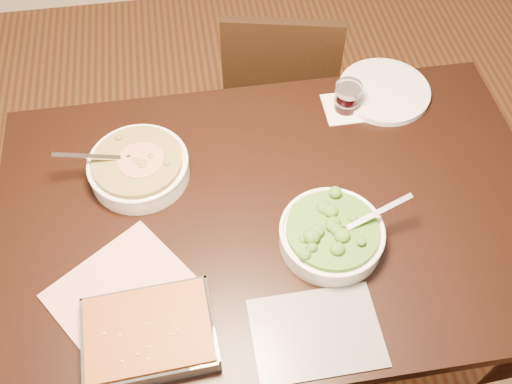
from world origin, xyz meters
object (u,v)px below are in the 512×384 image
Objects in this scene: stew_bowl at (139,167)px; chair_far at (280,86)px; table at (274,230)px; wine_tumbler at (348,96)px; dinner_plate at (384,91)px; baking_dish at (149,334)px; broccoli_bowl at (332,235)px.

stew_bowl is 0.35× the size of chair_far.
chair_far is at bearing 49.26° from stew_bowl.
table is 16.38× the size of wine_tumbler.
table is at bearing 90.29° from chair_far.
dinner_plate is at bearing 134.74° from chair_far.
stew_bowl is at bearing -165.46° from wine_tumbler.
table is 0.44m from wine_tumbler.
stew_bowl reaches higher than baking_dish.
stew_bowl is 1.00× the size of baking_dish.
chair_far reaches higher than table.
stew_bowl reaches higher than table.
dinner_plate is (0.13, 0.04, -0.04)m from wine_tumbler.
broccoli_bowl reaches higher than dinner_plate.
baking_dish is (0.00, -0.45, -0.01)m from stew_bowl.
wine_tumbler is 0.32× the size of dinner_plate.
wine_tumbler reaches higher than chair_far.
stew_bowl is at bearing 153.50° from table.
table is 0.21m from broccoli_bowl.
broccoli_bowl reaches higher than wine_tumbler.
chair_far is (-0.11, 0.41, -0.33)m from wine_tumbler.
broccoli_bowl is 0.55m from dinner_plate.
dinner_plate is (0.27, 0.47, -0.03)m from broccoli_bowl.
wine_tumbler is (0.59, 0.15, 0.01)m from stew_bowl.
baking_dish is at bearing -138.32° from table.
baking_dish is at bearing -158.15° from broccoli_bowl.
table is 0.39m from stew_bowl.
baking_dish is 1.16m from chair_far.
chair_far reaches higher than dinner_plate.
table is 4.83× the size of stew_bowl.
table is at bearing -137.14° from dinner_plate.
broccoli_bowl is at bearing -119.92° from dinner_plate.
baking_dish is 1.09× the size of dinner_plate.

